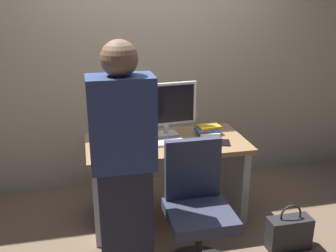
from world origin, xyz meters
TOP-DOWN VIEW (x-y plane):
  - ground_plane at (0.00, 0.00)m, footprint 9.00×9.00m
  - wall_back at (0.00, 0.84)m, footprint 6.40×0.10m
  - desk at (0.00, 0.00)m, footprint 1.32×0.67m
  - office_chair at (0.07, -0.67)m, footprint 0.52×0.52m
  - person_at_desk at (-0.43, -0.68)m, footprint 0.40×0.24m
  - monitor at (0.02, 0.15)m, footprint 0.54×0.16m
  - keyboard at (-0.08, -0.06)m, footprint 0.44×0.15m
  - mouse at (0.22, -0.03)m, footprint 0.06×0.10m
  - cup_near_keyboard at (-0.42, -0.12)m, footprint 0.07×0.07m
  - cup_by_monitor at (-0.46, 0.19)m, footprint 0.07×0.07m
  - book_stack at (0.39, 0.09)m, footprint 0.22×0.17m
  - cell_phone at (0.46, -0.15)m, footprint 0.11×0.16m
  - handbag at (0.83, -0.61)m, footprint 0.34×0.14m

SIDE VIEW (x-z plane):
  - ground_plane at x=0.00m, z-range 0.00..0.00m
  - handbag at x=0.83m, z-range -0.05..0.33m
  - office_chair at x=0.07m, z-range -0.04..0.90m
  - desk at x=0.00m, z-range 0.13..0.86m
  - cell_phone at x=0.46m, z-range 0.73..0.74m
  - keyboard at x=-0.08m, z-range 0.73..0.75m
  - mouse at x=0.22m, z-range 0.73..0.76m
  - book_stack at x=0.39m, z-range 0.73..0.81m
  - cup_near_keyboard at x=-0.42m, z-range 0.73..0.82m
  - cup_by_monitor at x=-0.46m, z-range 0.73..0.82m
  - person_at_desk at x=-0.43m, z-range 0.02..1.66m
  - monitor at x=0.02m, z-range 0.76..1.21m
  - wall_back at x=0.00m, z-range 0.00..3.00m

